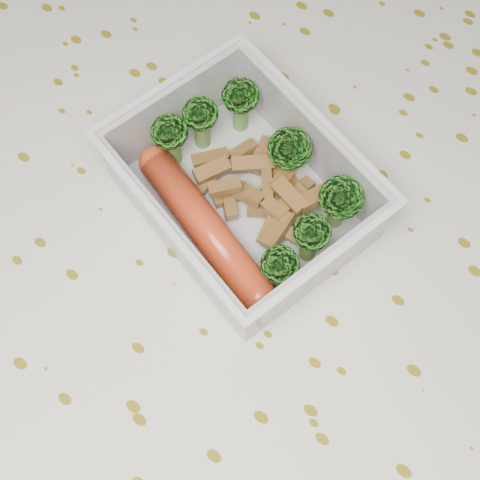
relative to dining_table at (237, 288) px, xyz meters
The scene contains 7 objects.
ground_plane 0.67m from the dining_table, ahead, with size 4.00×4.00×0.00m, color olive.
dining_table is the anchor object (origin of this frame).
tablecloth 0.05m from the dining_table, ahead, with size 1.46×0.96×0.19m.
lunch_container 0.11m from the dining_table, 117.40° to the left, with size 0.19×0.16×0.06m.
broccoli_florets 0.13m from the dining_table, 99.20° to the left, with size 0.14×0.11×0.05m.
meat_pile 0.11m from the dining_table, 96.72° to the left, with size 0.10×0.07×0.03m.
sausage 0.11m from the dining_table, 157.19° to the right, with size 0.13×0.06×0.02m.
Camera 1 is at (0.10, -0.14, 1.17)m, focal length 50.00 mm.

